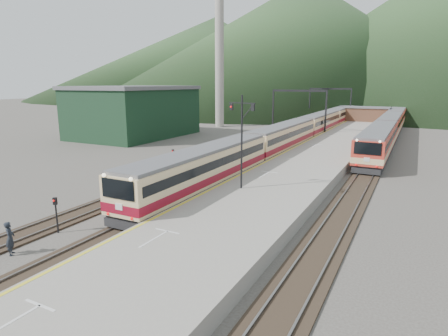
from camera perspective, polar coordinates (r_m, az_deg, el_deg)
The scene contains 19 objects.
ground at distance 19.93m, azimuth -30.86°, elevation -16.07°, with size 400.00×400.00×0.00m, color #47423D.
track_main at distance 51.85m, azimuth 9.47°, elevation 2.66°, with size 2.60×200.00×0.23m.
track_far at distance 53.56m, azimuth 4.37°, elevation 3.12°, with size 2.60×200.00×0.23m.
track_second at distance 49.64m, azimuth 22.19°, elevation 1.43°, with size 2.60×200.00×0.23m.
platform at distance 48.45m, azimuth 15.06°, elevation 2.21°, with size 8.00×100.00×1.00m, color gray.
gantry_near at distance 66.34m, azimuth 11.34°, elevation 9.56°, with size 9.55×0.25×8.00m.
gantry_far at distance 90.61m, azimuth 15.83°, elevation 10.13°, with size 9.55×0.25×8.00m.
warehouse at distance 66.95m, azimuth -13.48°, elevation 8.40°, with size 14.50×20.50×8.60m.
smokestack at distance 80.23m, azimuth -0.70°, elevation 17.05°, with size 1.80×1.80×30.00m, color #9E998E.
station_shed at distance 87.46m, azimuth 20.91°, elevation 7.72°, with size 9.40×4.40×3.10m.
hill_a at distance 207.34m, azimuth 12.25°, elevation 18.30°, with size 180.00×180.00×60.00m, color #264922.
hill_d at distance 283.79m, azimuth -1.35°, elevation 16.50°, with size 200.00×200.00×55.00m, color #264922.
main_train at distance 59.90m, azimuth 12.15°, elevation 5.83°, with size 3.01×82.40×3.67m.
second_train at distance 70.49m, azimuth 24.03°, elevation 6.06°, with size 3.10×63.47×3.78m.
signal_mast at distance 28.48m, azimuth 2.73°, elevation 5.41°, with size 2.20×0.29×7.18m.
short_signal_a at distance 25.11m, azimuth -24.23°, elevation -5.89°, with size 0.26×0.23×2.27m.
short_signal_b at distance 44.23m, azimuth 1.68°, elevation 2.94°, with size 0.24×0.19×2.27m.
short_signal_c at distance 39.63m, azimuth -7.77°, elevation 1.67°, with size 0.24×0.19×2.27m.
worker at distance 23.31m, azimuth -29.81°, elevation -9.28°, with size 0.68×0.45×1.86m, color #1E232B.
Camera 1 is at (15.52, -8.66, 9.01)m, focal length 30.00 mm.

